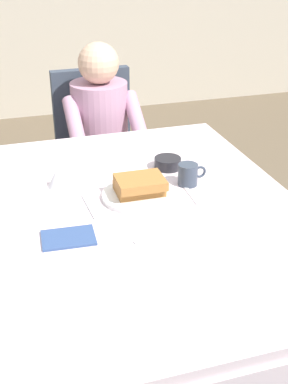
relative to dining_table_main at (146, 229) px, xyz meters
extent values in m
plane|color=brown|center=(0.00, 0.00, -0.65)|extent=(14.00, 14.00, 0.00)
cube|color=silver|center=(0.00, 0.00, 0.07)|extent=(1.10, 1.50, 0.04)
cube|color=silver|center=(0.00, 0.76, -0.04)|extent=(1.10, 0.01, 0.18)
cube|color=silver|center=(0.56, 0.00, -0.04)|extent=(0.01, 1.50, 0.18)
cylinder|color=brown|center=(-0.47, 0.67, -0.30)|extent=(0.07, 0.07, 0.70)
cylinder|color=brown|center=(0.47, 0.67, -0.30)|extent=(0.07, 0.07, 0.70)
cube|color=#384251|center=(0.07, 1.07, -0.23)|extent=(0.44, 0.44, 0.05)
cube|color=#384251|center=(0.07, 1.27, 0.04)|extent=(0.44, 0.06, 0.48)
cylinder|color=#2D2319|center=(0.25, 0.89, -0.45)|extent=(0.04, 0.04, 0.40)
cylinder|color=#2D2319|center=(-0.11, 0.89, -0.45)|extent=(0.04, 0.04, 0.40)
cylinder|color=#2D2319|center=(0.25, 1.25, -0.45)|extent=(0.04, 0.04, 0.40)
cylinder|color=#2D2319|center=(-0.11, 1.25, -0.45)|extent=(0.04, 0.04, 0.40)
cylinder|color=#B2849E|center=(0.07, 1.05, 0.03)|extent=(0.30, 0.30, 0.46)
sphere|color=#D8AD8C|center=(0.07, 1.03, 0.36)|extent=(0.21, 0.21, 0.21)
cylinder|color=#B2849E|center=(0.23, 0.91, 0.10)|extent=(0.08, 0.29, 0.23)
cylinder|color=#B2849E|center=(-0.09, 0.91, 0.10)|extent=(0.08, 0.29, 0.23)
cylinder|color=#383D51|center=(0.15, 0.87, -0.43)|extent=(0.10, 0.10, 0.45)
cylinder|color=#383D51|center=(-0.01, 0.87, -0.43)|extent=(0.10, 0.10, 0.45)
cylinder|color=white|center=(0.00, 0.08, 0.10)|extent=(0.28, 0.28, 0.02)
cube|color=#A36B33|center=(0.00, 0.09, 0.12)|extent=(0.17, 0.13, 0.03)
cube|color=#A36B33|center=(0.00, 0.08, 0.15)|extent=(0.18, 0.14, 0.03)
cylinder|color=#333D4C|center=(0.21, 0.13, 0.13)|extent=(0.08, 0.08, 0.08)
torus|color=#333D4C|center=(0.26, 0.13, 0.14)|extent=(0.05, 0.01, 0.05)
cylinder|color=black|center=(0.18, 0.29, 0.11)|extent=(0.11, 0.11, 0.04)
cone|color=silver|center=(-0.27, 0.26, 0.13)|extent=(0.08, 0.08, 0.07)
cube|color=silver|center=(-0.19, 0.06, 0.09)|extent=(0.02, 0.18, 0.00)
cube|color=silver|center=(0.19, 0.06, 0.09)|extent=(0.02, 0.20, 0.00)
cube|color=silver|center=(-0.03, -0.20, 0.09)|extent=(0.15, 0.04, 0.00)
cube|color=#334C7F|center=(-0.30, -0.12, 0.09)|extent=(0.18, 0.13, 0.01)
camera|label=1|loc=(-0.47, -1.51, 0.97)|focal=47.68mm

